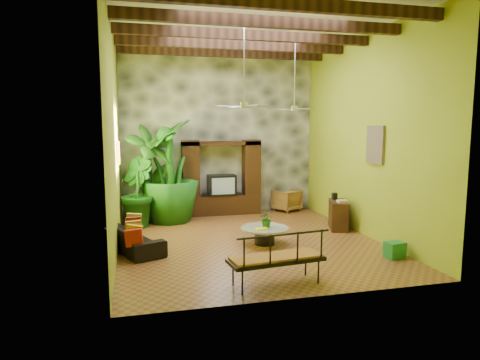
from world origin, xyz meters
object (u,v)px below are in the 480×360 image
object	(u,v)px
tall_plant_b	(136,192)
iron_bench	(278,256)
wicker_armchair	(287,200)
ceiling_fan_back	(294,101)
tall_plant_a	(151,174)
sofa	(134,239)
green_bin	(395,250)
entertainment_center	(222,183)
ceiling_fan_front	(244,96)
tall_plant_c	(169,171)
coffee_table	(265,233)
side_console	(338,215)

from	to	relation	value
tall_plant_b	iron_bench	size ratio (longest dim) A/B	1.10
wicker_armchair	ceiling_fan_back	bearing A→B (deg)	47.74
ceiling_fan_back	tall_plant_a	bearing A→B (deg)	160.29
sofa	green_bin	xyz separation A→B (m)	(5.30, -1.85, -0.10)
entertainment_center	iron_bench	distance (m)	6.07
tall_plant_a	green_bin	world-z (taller)	tall_plant_a
iron_bench	ceiling_fan_front	bearing A→B (deg)	81.97
ceiling_fan_front	green_bin	size ratio (longest dim) A/B	4.84
iron_bench	ceiling_fan_back	bearing A→B (deg)	58.93
tall_plant_a	iron_bench	world-z (taller)	tall_plant_a
ceiling_fan_front	sofa	xyz separation A→B (m)	(-2.45, 0.24, -3.13)
tall_plant_c	coffee_table	size ratio (longest dim) A/B	2.62
tall_plant_c	green_bin	bearing A→B (deg)	-46.55
ceiling_fan_back	tall_plant_c	bearing A→B (deg)	157.99
iron_bench	side_console	world-z (taller)	iron_bench
entertainment_center	wicker_armchair	world-z (taller)	entertainment_center
entertainment_center	tall_plant_a	bearing A→B (deg)	-164.44
sofa	coffee_table	world-z (taller)	sofa
entertainment_center	iron_bench	xyz separation A→B (m)	(-0.25, -6.05, -0.44)
entertainment_center	tall_plant_c	size ratio (longest dim) A/B	0.82
entertainment_center	ceiling_fan_back	size ratio (longest dim) A/B	1.29
wicker_armchair	iron_bench	size ratio (longest dim) A/B	0.43
tall_plant_c	wicker_armchair	bearing A→B (deg)	9.64
tall_plant_a	side_console	size ratio (longest dim) A/B	2.96
entertainment_center	ceiling_fan_front	size ratio (longest dim) A/B	1.29
tall_plant_b	green_bin	xyz separation A→B (m)	(5.22, -4.17, -0.79)
tall_plant_c	side_console	xyz separation A→B (m)	(4.29, -1.95, -1.08)
sofa	wicker_armchair	size ratio (longest dim) A/B	2.45
sofa	tall_plant_c	bearing A→B (deg)	-42.59
entertainment_center	wicker_armchair	size ratio (longest dim) A/B	3.17
tall_plant_b	green_bin	bearing A→B (deg)	-38.59
ceiling_fan_front	side_console	bearing A→B (deg)	18.53
wicker_armchair	side_console	bearing A→B (deg)	74.33
coffee_table	ceiling_fan_front	bearing A→B (deg)	-177.07
ceiling_fan_front	wicker_armchair	world-z (taller)	ceiling_fan_front
sofa	iron_bench	world-z (taller)	iron_bench
tall_plant_c	ceiling_fan_front	bearing A→B (deg)	-63.71
ceiling_fan_back	tall_plant_b	distance (m)	4.93
coffee_table	side_console	world-z (taller)	side_console
sofa	tall_plant_a	distance (m)	2.97
ceiling_fan_front	iron_bench	xyz separation A→B (m)	(-0.05, -2.52, -2.87)
entertainment_center	tall_plant_b	distance (m)	2.76
wicker_armchair	tall_plant_b	xyz separation A→B (m)	(-4.71, -1.00, 0.61)
tall_plant_b	side_console	bearing A→B (deg)	-17.00
coffee_table	iron_bench	size ratio (longest dim) A/B	0.64
ceiling_fan_back	wicker_armchair	bearing A→B (deg)	74.56
tall_plant_a	iron_bench	xyz separation A→B (m)	(1.89, -5.46, -0.87)
sofa	tall_plant_b	world-z (taller)	tall_plant_b
ceiling_fan_front	coffee_table	size ratio (longest dim) A/B	1.67
iron_bench	green_bin	xyz separation A→B (m)	(2.90, 0.90, -0.36)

